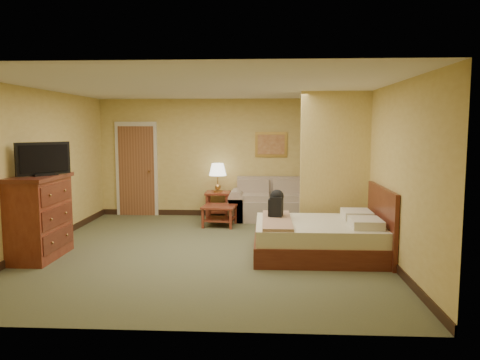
# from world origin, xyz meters

# --- Properties ---
(floor) EXTENTS (6.00, 6.00, 0.00)m
(floor) POSITION_xyz_m (0.00, 0.00, 0.00)
(floor) COLOR #525537
(floor) RESTS_ON ground
(ceiling) EXTENTS (6.00, 6.00, 0.00)m
(ceiling) POSITION_xyz_m (0.00, 0.00, 2.60)
(ceiling) COLOR white
(ceiling) RESTS_ON back_wall
(back_wall) EXTENTS (5.50, 0.02, 2.60)m
(back_wall) POSITION_xyz_m (0.00, 3.00, 1.30)
(back_wall) COLOR tan
(back_wall) RESTS_ON floor
(left_wall) EXTENTS (0.02, 6.00, 2.60)m
(left_wall) POSITION_xyz_m (-2.75, 0.00, 1.30)
(left_wall) COLOR tan
(left_wall) RESTS_ON floor
(right_wall) EXTENTS (0.02, 6.00, 2.60)m
(right_wall) POSITION_xyz_m (2.75, 0.00, 1.30)
(right_wall) COLOR tan
(right_wall) RESTS_ON floor
(partition) EXTENTS (1.20, 0.15, 2.60)m
(partition) POSITION_xyz_m (2.15, 0.93, 1.30)
(partition) COLOR tan
(partition) RESTS_ON floor
(door) EXTENTS (0.94, 0.16, 2.10)m
(door) POSITION_xyz_m (-1.95, 2.96, 1.03)
(door) COLOR beige
(door) RESTS_ON floor
(baseboard) EXTENTS (5.50, 0.02, 0.12)m
(baseboard) POSITION_xyz_m (0.00, 2.99, 0.06)
(baseboard) COLOR black
(baseboard) RESTS_ON floor
(loveseat) EXTENTS (1.79, 0.83, 0.91)m
(loveseat) POSITION_xyz_m (1.06, 2.57, 0.29)
(loveseat) COLOR tan
(loveseat) RESTS_ON floor
(side_table) EXTENTS (0.53, 0.53, 0.58)m
(side_table) POSITION_xyz_m (-0.09, 2.65, 0.39)
(side_table) COLOR maroon
(side_table) RESTS_ON floor
(table_lamp) EXTENTS (0.38, 0.38, 0.62)m
(table_lamp) POSITION_xyz_m (-0.09, 2.65, 1.06)
(table_lamp) COLOR #AB7C3F
(table_lamp) RESTS_ON side_table
(coffee_table) EXTENTS (0.72, 0.72, 0.42)m
(coffee_table) POSITION_xyz_m (0.02, 1.89, 0.30)
(coffee_table) COLOR maroon
(coffee_table) RESTS_ON floor
(wall_picture) EXTENTS (0.70, 0.04, 0.55)m
(wall_picture) POSITION_xyz_m (1.06, 2.97, 1.60)
(wall_picture) COLOR #B78E3F
(wall_picture) RESTS_ON back_wall
(dresser) EXTENTS (0.62, 1.18, 1.26)m
(dresser) POSITION_xyz_m (-2.48, -0.56, 0.64)
(dresser) COLOR maroon
(dresser) RESTS_ON floor
(tv) EXTENTS (0.57, 0.67, 0.50)m
(tv) POSITION_xyz_m (-2.37, -0.56, 1.50)
(tv) COLOR black
(tv) RESTS_ON dresser
(bed) EXTENTS (1.97, 1.66, 1.08)m
(bed) POSITION_xyz_m (1.82, -0.21, 0.29)
(bed) COLOR #4D1C12
(bed) RESTS_ON floor
(backpack) EXTENTS (0.22, 0.30, 0.47)m
(backpack) POSITION_xyz_m (1.12, 0.03, 0.78)
(backpack) COLOR black
(backpack) RESTS_ON bed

